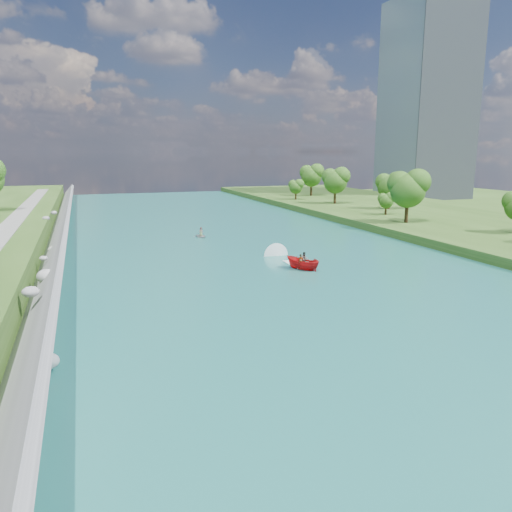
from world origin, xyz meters
name	(u,v)px	position (x,y,z in m)	size (l,w,h in m)	color
ground	(330,305)	(0.00, 0.00, 0.00)	(260.00, 260.00, 0.00)	#2D5119
river_water	(260,262)	(0.00, 20.00, 0.05)	(55.00, 240.00, 0.10)	#185C4F
riprap_bank	(50,265)	(-25.85, 19.15, 1.80)	(4.60, 236.00, 4.20)	slate
office_tower	(427,101)	(82.50, 95.00, 30.00)	(22.00, 22.00, 60.00)	gray
trees_east	(456,198)	(39.54, 29.30, 6.53)	(16.31, 143.49, 11.51)	#2C5516
motorboat	(299,261)	(3.41, 15.05, 0.88)	(3.99, 19.16, 2.10)	red
raft	(201,235)	(-3.06, 41.37, 0.48)	(2.47, 3.18, 1.71)	#9B9EA3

